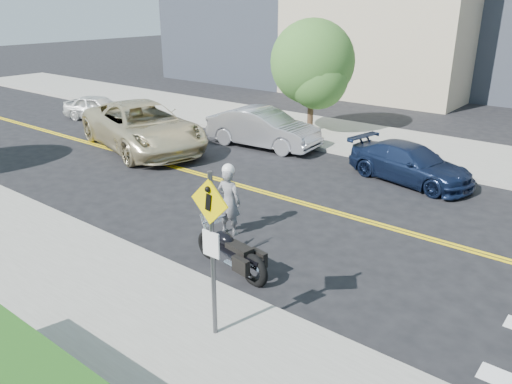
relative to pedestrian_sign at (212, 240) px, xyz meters
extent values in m
plane|color=black|center=(-4.20, 6.31, -1.96)|extent=(120.00, 120.00, 0.00)
cube|color=#9E9B91|center=(-4.20, -1.19, -1.89)|extent=(60.00, 5.00, 0.15)
cube|color=#9E9B91|center=(-4.20, 13.81, -1.89)|extent=(60.00, 5.00, 0.15)
cylinder|color=#4C4C51|center=(0.00, 0.01, -0.31)|extent=(0.08, 0.08, 3.00)
cube|color=#F9D800|center=(0.00, -0.02, 0.69)|extent=(0.78, 0.03, 0.78)
cube|color=white|center=(0.00, -0.02, -0.06)|extent=(0.35, 0.03, 0.45)
imported|color=#9F9FA3|center=(-2.67, 3.44, -1.08)|extent=(0.71, 0.53, 1.77)
sphere|color=white|center=(-2.67, 3.44, -0.24)|extent=(0.32, 0.32, 0.32)
imported|color=beige|center=(-10.58, 7.21, -1.04)|extent=(7.25, 4.80, 1.85)
imported|color=white|center=(-16.48, 9.27, -1.35)|extent=(3.86, 2.48, 1.22)
imported|color=#A5A6AC|center=(-6.98, 10.45, -1.18)|extent=(4.85, 2.05, 1.56)
imported|color=#162343|center=(-0.61, 10.12, -1.34)|extent=(4.52, 2.54, 1.24)
cylinder|color=#382619|center=(-6.66, 13.48, 0.06)|extent=(0.26, 0.26, 4.04)
sphere|color=#366B22|center=(-6.66, 13.48, 1.19)|extent=(3.64, 3.64, 3.64)
camera|label=1|loc=(5.11, -5.29, 3.67)|focal=35.00mm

